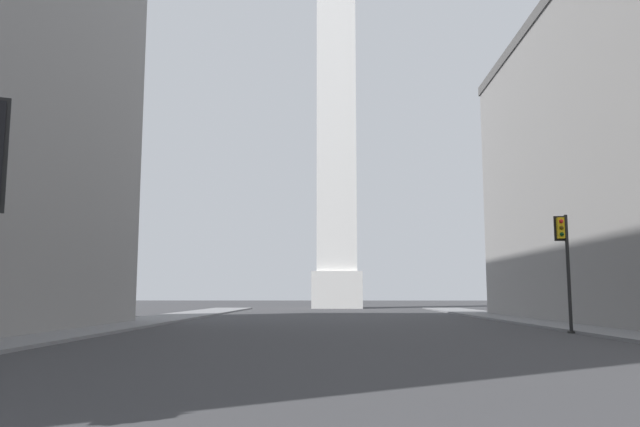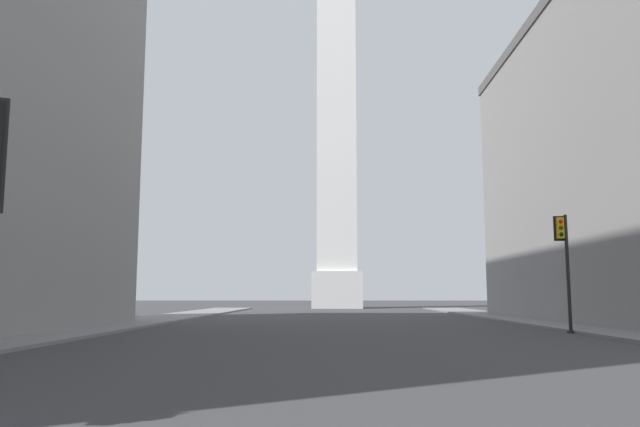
# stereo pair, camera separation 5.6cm
# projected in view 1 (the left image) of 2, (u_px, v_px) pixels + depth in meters

# --- Properties ---
(sidewalk_left) EXTENTS (5.00, 107.27, 0.15)m
(sidewalk_left) POSITION_uv_depth(u_px,v_px,m) (74.00, 331.00, 32.57)
(sidewalk_left) COLOR slate
(sidewalk_left) RESTS_ON ground_plane
(sidewalk_right) EXTENTS (5.00, 107.27, 0.15)m
(sidewalk_right) POSITION_uv_depth(u_px,v_px,m) (621.00, 332.00, 32.03)
(sidewalk_right) COLOR slate
(sidewalk_right) RESTS_ON ground_plane
(obelisk) EXTENTS (7.10, 7.10, 62.95)m
(obelisk) POSITION_uv_depth(u_px,v_px,m) (336.00, 104.00, 92.90)
(obelisk) COLOR silver
(obelisk) RESTS_ON ground_plane
(traffic_light_mid_right) EXTENTS (0.76, 0.52, 6.12)m
(traffic_light_mid_right) POSITION_uv_depth(u_px,v_px,m) (565.00, 255.00, 32.42)
(traffic_light_mid_right) COLOR black
(traffic_light_mid_right) RESTS_ON ground_plane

